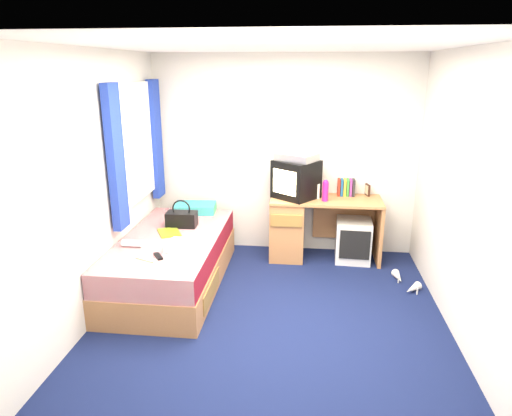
# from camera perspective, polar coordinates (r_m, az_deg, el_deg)

# --- Properties ---
(ground) EXTENTS (3.40, 3.40, 0.00)m
(ground) POSITION_cam_1_polar(r_m,az_deg,el_deg) (4.42, 1.92, -13.18)
(ground) COLOR #0C1438
(ground) RESTS_ON ground
(room_shell) EXTENTS (3.40, 3.40, 3.40)m
(room_shell) POSITION_cam_1_polar(r_m,az_deg,el_deg) (3.89, 2.13, 5.59)
(room_shell) COLOR white
(room_shell) RESTS_ON ground
(bed) EXTENTS (1.01, 2.00, 0.54)m
(bed) POSITION_cam_1_polar(r_m,az_deg,el_deg) (4.95, -10.39, -6.50)
(bed) COLOR #B67C4C
(bed) RESTS_ON ground
(pillow) EXTENTS (0.52, 0.36, 0.11)m
(pillow) POSITION_cam_1_polar(r_m,az_deg,el_deg) (5.60, -7.62, 0.00)
(pillow) COLOR blue
(pillow) RESTS_ON bed
(desk) EXTENTS (1.30, 0.55, 0.75)m
(desk) POSITION_cam_1_polar(r_m,az_deg,el_deg) (5.55, 5.77, -2.13)
(desk) COLOR #B67C4C
(desk) RESTS_ON ground
(storage_cube) EXTENTS (0.42, 0.42, 0.51)m
(storage_cube) POSITION_cam_1_polar(r_m,az_deg,el_deg) (5.59, 12.04, -3.95)
(storage_cube) COLOR silver
(storage_cube) RESTS_ON ground
(crt_tv) EXTENTS (0.61, 0.60, 0.45)m
(crt_tv) POSITION_cam_1_polar(r_m,az_deg,el_deg) (5.39, 5.02, 3.60)
(crt_tv) COLOR black
(crt_tv) RESTS_ON desk
(vcr) EXTENTS (0.53, 0.49, 0.08)m
(vcr) POSITION_cam_1_polar(r_m,az_deg,el_deg) (5.34, 5.12, 6.38)
(vcr) COLOR #ABAAAC
(vcr) RESTS_ON crt_tv
(book_row) EXTENTS (0.20, 0.13, 0.20)m
(book_row) POSITION_cam_1_polar(r_m,az_deg,el_deg) (5.59, 11.19, 2.55)
(book_row) COLOR maroon
(book_row) RESTS_ON desk
(picture_frame) EXTENTS (0.05, 0.12, 0.14)m
(picture_frame) POSITION_cam_1_polar(r_m,az_deg,el_deg) (5.65, 13.77, 2.22)
(picture_frame) COLOR #321910
(picture_frame) RESTS_ON desk
(pink_water_bottle) EXTENTS (0.08, 0.08, 0.22)m
(pink_water_bottle) POSITION_cam_1_polar(r_m,az_deg,el_deg) (5.31, 8.66, 2.03)
(pink_water_bottle) COLOR #C01B78
(pink_water_bottle) RESTS_ON desk
(aerosol_can) EXTENTS (0.06, 0.06, 0.18)m
(aerosol_can) POSITION_cam_1_polar(r_m,az_deg,el_deg) (5.41, 7.72, 2.09)
(aerosol_can) COLOR silver
(aerosol_can) RESTS_ON desk
(handbag) EXTENTS (0.33, 0.19, 0.31)m
(handbag) POSITION_cam_1_polar(r_m,az_deg,el_deg) (5.11, -9.27, -1.32)
(handbag) COLOR black
(handbag) RESTS_ON bed
(towel) EXTENTS (0.31, 0.27, 0.09)m
(towel) POSITION_cam_1_polar(r_m,az_deg,el_deg) (4.47, -9.32, -4.71)
(towel) COLOR white
(towel) RESTS_ON bed
(magazine) EXTENTS (0.32, 0.35, 0.01)m
(magazine) POSITION_cam_1_polar(r_m,az_deg,el_deg) (4.95, -10.81, -3.02)
(magazine) COLOR #DBFD1C
(magazine) RESTS_ON bed
(water_bottle) EXTENTS (0.20, 0.08, 0.07)m
(water_bottle) POSITION_cam_1_polar(r_m,az_deg,el_deg) (4.66, -15.20, -4.30)
(water_bottle) COLOR white
(water_bottle) RESTS_ON bed
(colour_swatch_fan) EXTENTS (0.23, 0.14, 0.01)m
(colour_swatch_fan) POSITION_cam_1_polar(r_m,az_deg,el_deg) (4.33, -13.52, -6.24)
(colour_swatch_fan) COLOR yellow
(colour_swatch_fan) RESTS_ON bed
(remote_control) EXTENTS (0.13, 0.16, 0.02)m
(remote_control) POSITION_cam_1_polar(r_m,az_deg,el_deg) (4.36, -12.12, -5.91)
(remote_control) COLOR black
(remote_control) RESTS_ON bed
(window_assembly) EXTENTS (0.11, 1.42, 1.40)m
(window_assembly) POSITION_cam_1_polar(r_m,az_deg,el_deg) (5.11, -14.72, 7.46)
(window_assembly) COLOR silver
(window_assembly) RESTS_ON room_shell
(white_heels) EXTENTS (0.26, 0.49, 0.09)m
(white_heels) POSITION_cam_1_polar(r_m,az_deg,el_deg) (5.16, 18.14, -8.87)
(white_heels) COLOR silver
(white_heels) RESTS_ON ground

